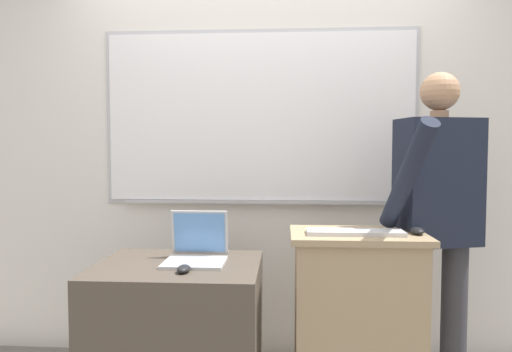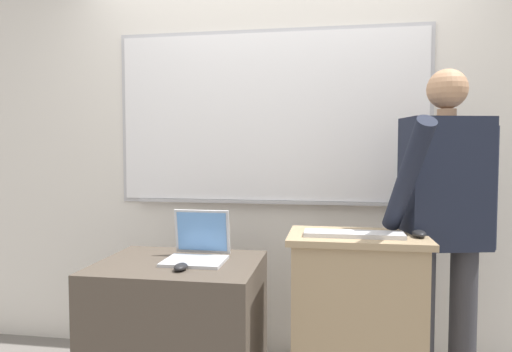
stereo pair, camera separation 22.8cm
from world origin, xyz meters
name	(u,v)px [view 1 (the left image)]	position (x,y,z in m)	size (l,w,h in m)	color
back_wall	(265,150)	(0.00, 1.16, 1.33)	(6.40, 0.17, 2.65)	silver
lectern_podium	(356,326)	(0.48, 0.39, 0.47)	(0.65, 0.42, 0.94)	tan
side_desk	(179,340)	(-0.40, 0.38, 0.39)	(0.81, 0.65, 0.77)	#4C4238
person_presenter	(438,217)	(0.91, 0.53, 0.99)	(0.57, 0.62, 1.73)	#333338
laptop	(197,248)	(-0.31, 0.44, 0.84)	(0.30, 0.29, 0.25)	#B7BABF
wireless_keyboard	(355,232)	(0.46, 0.34, 0.95)	(0.46, 0.14, 0.02)	silver
computer_mouse_by_laptop	(184,269)	(-0.33, 0.22, 0.79)	(0.06, 0.10, 0.03)	black
computer_mouse_by_keyboard	(417,231)	(0.76, 0.36, 0.95)	(0.06, 0.10, 0.03)	black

